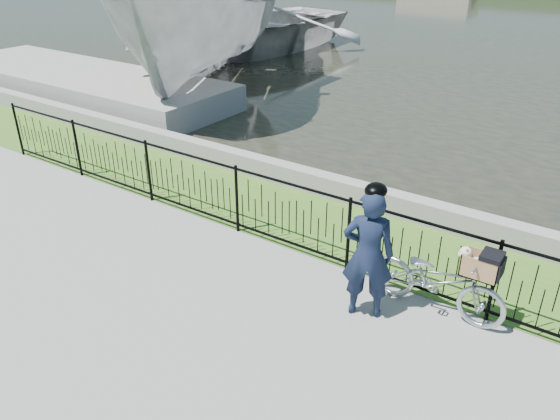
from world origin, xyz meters
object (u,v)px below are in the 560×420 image
Objects in this scene: boat_far at (247,26)px; dock at (82,83)px; bicycle_rig at (438,279)px; cyclist at (368,253)px; boat_near at (203,9)px.

dock is at bearing -90.23° from boat_far.
dock is 0.96× the size of boat_far.
bicycle_rig is 17.30m from boat_far.
bicycle_rig is 1.01m from cyclist.
boat_far is (-2.44, 5.24, -1.33)m from boat_near.
boat_far reaches higher than cyclist.
cyclist is 17.18m from boat_far.
dock is at bearing 161.68° from bicycle_rig.
boat_far is at bearing 135.60° from bicycle_rig.
dock is 4.20m from boat_near.
dock is 5.54× the size of cyclist.
boat_far is (-12.35, 12.10, 0.51)m from bicycle_rig.
boat_near reaches higher than boat_far.
boat_near is (-9.91, 6.86, 1.84)m from bicycle_rig.
boat_near reaches higher than dock.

